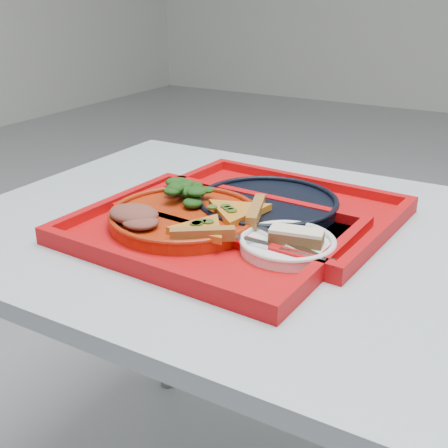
{
  "coord_description": "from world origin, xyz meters",
  "views": [
    {
      "loc": [
        0.14,
        -0.82,
        1.15
      ],
      "look_at": [
        -0.29,
        -0.08,
        0.78
      ],
      "focal_mm": 45.0,
      "sensor_mm": 36.0,
      "label": 1
    }
  ],
  "objects": [
    {
      "name": "navy_plate",
      "position": [
        -0.28,
        0.06,
        0.77
      ],
      "size": [
        0.26,
        0.26,
        0.02
      ],
      "primitive_type": "cylinder",
      "color": "black",
      "rests_on": "tray_far"
    },
    {
      "name": "tray_far",
      "position": [
        -0.28,
        0.06,
        0.76
      ],
      "size": [
        0.48,
        0.38,
        0.01
      ],
      "primitive_type": "cube",
      "rotation": [
        0.0,
        0.0,
        -0.08
      ],
      "color": "#B9090C",
      "rests_on": "table"
    },
    {
      "name": "salad_heap",
      "position": [
        -0.41,
        -0.01,
        0.8
      ],
      "size": [
        0.09,
        0.08,
        0.04
      ],
      "primitive_type": "ellipsoid",
      "color": "black",
      "rests_on": "dinner_plate"
    },
    {
      "name": "meat_portion",
      "position": [
        -0.43,
        -0.14,
        0.79
      ],
      "size": [
        0.09,
        0.07,
        0.03
      ],
      "primitive_type": "ellipsoid",
      "color": "brown",
      "rests_on": "dinner_plate"
    },
    {
      "name": "dinner_plate",
      "position": [
        -0.37,
        -0.07,
        0.77
      ],
      "size": [
        0.26,
        0.26,
        0.02
      ],
      "primitive_type": "cylinder",
      "color": "#A0250A",
      "rests_on": "tray_main"
    },
    {
      "name": "fork",
      "position": [
        -0.17,
        -0.12,
        0.78
      ],
      "size": [
        0.19,
        0.03,
        0.01
      ],
      "primitive_type": "cube",
      "rotation": [
        0.0,
        0.0,
        -0.02
      ],
      "color": "silver",
      "rests_on": "side_plate"
    },
    {
      "name": "pizza_slice_a",
      "position": [
        -0.3,
        -0.13,
        0.79
      ],
      "size": [
        0.15,
        0.15,
        0.02
      ],
      "primitive_type": null,
      "rotation": [
        0.0,
        0.0,
        2.18
      ],
      "color": "gold",
      "rests_on": "dinner_plate"
    },
    {
      "name": "tray_main",
      "position": [
        -0.32,
        -0.08,
        0.76
      ],
      "size": [
        0.47,
        0.37,
        0.01
      ],
      "primitive_type": "cube",
      "rotation": [
        0.0,
        0.0,
        -0.06
      ],
      "color": "#B9090C",
      "rests_on": "table"
    },
    {
      "name": "knife",
      "position": [
        -0.16,
        -0.09,
        0.78
      ],
      "size": [
        0.18,
        0.08,
        0.01
      ],
      "primitive_type": "cube",
      "rotation": [
        0.0,
        0.0,
        -0.37
      ],
      "color": "silver",
      "rests_on": "side_plate"
    },
    {
      "name": "table",
      "position": [
        0.0,
        0.0,
        0.68
      ],
      "size": [
        1.6,
        0.8,
        0.75
      ],
      "color": "#A0A8B4",
      "rests_on": "ground"
    },
    {
      "name": "pizza_slice_b",
      "position": [
        -0.29,
        -0.03,
        0.79
      ],
      "size": [
        0.16,
        0.15,
        0.02
      ],
      "primitive_type": null,
      "rotation": [
        0.0,
        0.0,
        3.47
      ],
      "color": "gold",
      "rests_on": "dinner_plate"
    },
    {
      "name": "dessert_bar",
      "position": [
        -0.16,
        -0.08,
        0.79
      ],
      "size": [
        0.09,
        0.05,
        0.02
      ],
      "rotation": [
        0.0,
        0.0,
        0.19
      ],
      "color": "#51331B",
      "rests_on": "side_plate"
    },
    {
      "name": "side_plate",
      "position": [
        -0.17,
        -0.08,
        0.77
      ],
      "size": [
        0.15,
        0.15,
        0.01
      ],
      "primitive_type": "cylinder",
      "color": "white",
      "rests_on": "tray_main"
    }
  ]
}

